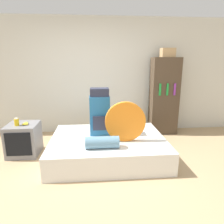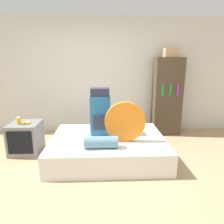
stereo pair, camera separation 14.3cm
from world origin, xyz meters
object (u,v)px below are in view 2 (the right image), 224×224
Objects in this scene: sleeping_roll at (101,142)px; canister at (19,121)px; tent_bag at (125,122)px; television at (26,138)px; bookshelf at (167,97)px; backpack at (100,112)px; cardboard_box at (171,53)px.

sleeping_roll is 1.58m from canister.
sleeping_roll is (-0.39, -0.26, -0.24)m from tent_bag.
bookshelf reaches higher than television.
bookshelf is at bearing 32.66° from backpack.
tent_bag reaches higher than sleeping_roll.
sleeping_roll is at bearing -88.32° from backpack.
sleeping_roll is at bearing -133.34° from cardboard_box.
bookshelf is (2.87, 0.90, 0.58)m from television.
tent_bag is at bearing -41.79° from backpack.
television is (-1.78, 0.42, -0.41)m from tent_bag.
bookshelf is 5.92× the size of cardboard_box.
canister is 0.46× the size of cardboard_box.
bookshelf is (1.09, 1.32, 0.17)m from tent_bag.
backpack is 1.44m from canister.
sleeping_roll is 2.58m from cardboard_box.
bookshelf is at bearing -150.27° from cardboard_box.
canister reaches higher than sleeping_roll.
backpack is at bearing 91.68° from sleeping_roll.
cardboard_box is (0.02, 0.01, 0.96)m from bookshelf.
tent_bag is 2.07m from cardboard_box.
bookshelf is 0.96m from cardboard_box.
backpack is 1.78m from bookshelf.
canister is at bearing -179.59° from backpack.
cardboard_box is (2.89, 0.92, 1.54)m from television.
bookshelf reaches higher than tent_bag.
bookshelf is (1.48, 1.58, 0.41)m from sleeping_roll.
backpack reaches higher than sleeping_roll.
television is at bearing -162.49° from bookshelf.
backpack reaches higher than tent_bag.
canister is (-0.06, -0.06, 0.35)m from television.
cardboard_box reaches higher than tent_bag.
tent_bag is 1.29× the size of sleeping_roll.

